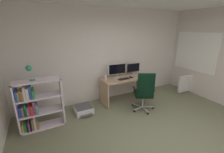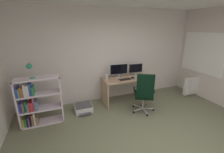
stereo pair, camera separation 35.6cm
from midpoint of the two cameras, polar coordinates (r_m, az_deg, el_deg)
ground_plane at (r=3.35m, az=19.54°, el=-24.20°), size 5.52×4.83×0.02m
wall_back at (r=4.69m, az=1.58°, el=7.87°), size 5.52×0.10×2.74m
window_pane at (r=5.69m, az=32.46°, el=7.37°), size 0.01×1.37×1.17m
window_frame at (r=5.69m, az=32.42°, el=7.37°), size 0.02×1.45×1.25m
desk at (r=4.66m, az=7.43°, el=-2.88°), size 1.41×0.66×0.74m
monitor_main at (r=4.52m, az=4.80°, el=2.56°), size 0.57×0.18×0.42m
monitor_secondary at (r=4.80m, az=11.03°, el=2.82°), size 0.43×0.18×0.37m
keyboard at (r=4.44m, az=7.20°, el=-1.08°), size 0.34×0.14×0.02m
computer_mouse at (r=4.58m, az=9.99°, el=-0.51°), size 0.06×0.10×0.03m
desktop_speaker at (r=4.37m, az=0.27°, el=-0.20°), size 0.07×0.07×0.17m
office_chair at (r=4.06m, az=14.47°, el=-5.74°), size 0.64×0.65×1.12m
bookshelf at (r=3.85m, az=-24.59°, el=-8.99°), size 0.94×0.33×1.14m
desk_lamp at (r=3.58m, az=-26.11°, el=3.04°), size 0.15×0.12×0.33m
printer at (r=4.27m, az=-8.32°, el=-11.60°), size 0.46×0.52×0.19m
radiator at (r=5.86m, az=30.18°, el=-2.92°), size 0.88×0.10×0.57m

